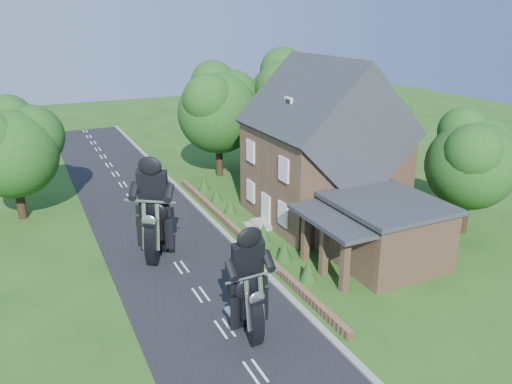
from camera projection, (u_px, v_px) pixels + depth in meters
name	position (u px, v px, depth m)	size (l,w,h in m)	color
ground	(201.00, 295.00, 23.56)	(120.00, 120.00, 0.00)	#214A15
road	(201.00, 295.00, 23.56)	(7.00, 80.00, 0.02)	black
kerb	(269.00, 277.00, 25.03)	(0.30, 80.00, 0.12)	gray
garden_wall	(241.00, 235.00, 29.50)	(0.30, 22.00, 0.40)	#856044
house	(323.00, 152.00, 31.48)	(9.54, 8.64, 10.24)	#856044
annex	(381.00, 230.00, 26.31)	(7.05, 5.94, 3.44)	#856044
tree_annex_side	(475.00, 157.00, 29.06)	(5.64, 5.20, 7.48)	black
tree_house_right	(376.00, 122.00, 35.93)	(6.51, 6.00, 8.40)	black
tree_behind_house	(295.00, 96.00, 40.97)	(7.81, 7.20, 10.08)	black
tree_behind_left	(223.00, 105.00, 39.52)	(6.94, 6.40, 9.16)	black
tree_far_road	(18.00, 145.00, 31.14)	(6.08, 5.60, 7.84)	black
shrub_a	(308.00, 270.00, 24.69)	(0.90, 0.90, 1.10)	#163912
shrub_b	(284.00, 250.00, 26.81)	(0.90, 0.90, 1.10)	#163912
shrub_c	(263.00, 233.00, 28.94)	(0.90, 0.90, 1.10)	#163912
shrub_d	(230.00, 205.00, 33.19)	(0.90, 0.90, 1.10)	#163912
shrub_e	(216.00, 194.00, 35.31)	(0.90, 0.90, 1.10)	#163912
shrub_f	(204.00, 183.00, 37.43)	(0.90, 0.90, 1.10)	#163912
motorcycle_lead	(248.00, 321.00, 20.26)	(0.40, 1.60, 1.49)	black
motorcycle_follow	(157.00, 244.00, 26.76)	(0.47, 1.87, 1.74)	black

